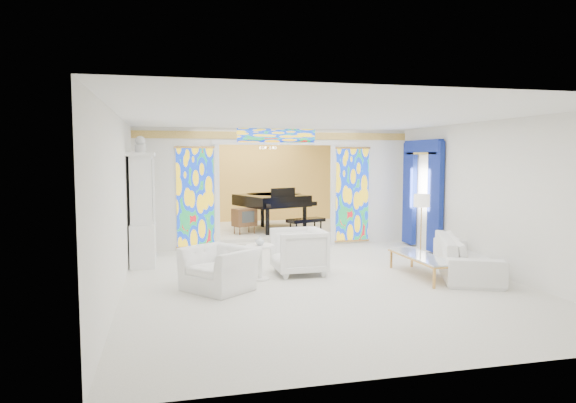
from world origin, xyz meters
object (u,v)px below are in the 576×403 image
object	(u,v)px
china_cabinet	(143,209)
tv_console	(244,217)
armchair_left	(220,269)
sofa	(466,256)
grand_piano	(274,200)
armchair_right	(298,251)
coffee_table	(422,257)

from	to	relation	value
china_cabinet	tv_console	distance (m)	3.64
armchair_left	china_cabinet	bearing A→B (deg)	169.13
sofa	grand_piano	xyz separation A→B (m)	(-2.61, 5.82, 0.65)
china_cabinet	armchair_right	xyz separation A→B (m)	(2.99, -1.78, -0.72)
armchair_right	grand_piano	distance (m)	5.09
sofa	grand_piano	distance (m)	6.41
armchair_left	coffee_table	world-z (taller)	armchair_left
china_cabinet	coffee_table	world-z (taller)	china_cabinet
sofa	armchair_right	bearing A→B (deg)	99.56
china_cabinet	sofa	size ratio (longest dim) A/B	1.07
armchair_left	armchair_right	world-z (taller)	armchair_right
armchair_left	tv_console	xyz separation A→B (m)	(1.21, 5.13, 0.27)
china_cabinet	sofa	distance (m)	6.73
china_cabinet	armchair_left	xyz separation A→B (m)	(1.36, -2.61, -0.80)
sofa	coffee_table	size ratio (longest dim) A/B	1.37
china_cabinet	armchair_right	bearing A→B (deg)	-30.72
coffee_table	armchair_right	bearing A→B (deg)	160.45
grand_piano	sofa	bearing A→B (deg)	-86.51
tv_console	china_cabinet	bearing A→B (deg)	-157.96
armchair_left	tv_console	size ratio (longest dim) A/B	1.59
china_cabinet	armchair_right	size ratio (longest dim) A/B	2.76
china_cabinet	armchair_left	size ratio (longest dim) A/B	2.42
armchair_left	sofa	xyz separation A→B (m)	(4.80, 0.04, 0.00)
armchair_right	armchair_left	bearing A→B (deg)	-63.61
armchair_right	grand_piano	bearing A→B (deg)	172.79
sofa	grand_piano	world-z (taller)	grand_piano
armchair_right	coffee_table	xyz separation A→B (m)	(2.24, -0.79, -0.07)
armchair_right	coffee_table	bearing A→B (deg)	69.67
grand_piano	armchair_right	bearing A→B (deg)	-117.13
armchair_right	coffee_table	size ratio (longest dim) A/B	0.53
grand_piano	tv_console	bearing A→B (deg)	-163.98
armchair_right	sofa	xyz separation A→B (m)	(3.18, -0.79, -0.08)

